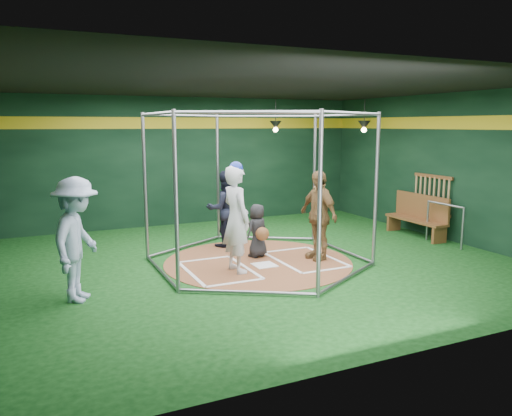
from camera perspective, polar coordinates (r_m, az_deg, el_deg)
name	(u,v)px	position (r m, az deg, el deg)	size (l,w,h in m)	color
room_shell	(258,176)	(9.86, 0.22, 3.67)	(10.10, 9.10, 3.53)	#0C350E
clay_disc	(258,262)	(10.18, 0.24, -6.17)	(3.80, 3.80, 0.01)	brown
home_plate	(264,265)	(9.92, 0.97, -6.53)	(0.43, 0.43, 0.01)	white
batter_box_left	(218,270)	(9.61, -4.32, -7.09)	(1.17, 1.77, 0.01)	white
batter_box_right	(305,259)	(10.39, 5.60, -5.83)	(1.17, 1.77, 0.01)	white
batting_cage	(258,189)	(9.89, 0.24, 2.20)	(4.05, 4.67, 3.00)	gray
bat_rack	(432,194)	(13.08, 19.45, 1.47)	(0.07, 1.25, 0.98)	brown
pendant_lamp_near	(276,125)	(14.00, 2.25, 9.44)	(0.34, 0.34, 0.90)	black
pendant_lamp_far	(364,125)	(13.59, 12.25, 9.23)	(0.34, 0.34, 0.90)	black
batter_figure	(236,218)	(9.31, -2.27, -1.13)	(0.56, 0.78, 2.08)	silver
visitor_leopard	(318,215)	(10.29, 7.12, -0.80)	(1.07, 0.45, 1.83)	#A27A45
catcher_figure	(258,231)	(10.41, 0.20, -2.62)	(0.64, 0.65, 1.12)	black
umpire	(225,209)	(11.31, -3.61, -0.09)	(0.84, 0.65, 1.73)	black
bystander_blue	(77,240)	(8.28, -19.78, -3.43)	(1.27, 0.73, 1.97)	#9FB3D3
dugout_bench	(418,215)	(13.03, 18.07, -0.77)	(0.42, 1.80, 1.05)	brown
steel_railing	(445,217)	(12.30, 20.77, -0.99)	(0.05, 1.12, 0.97)	gray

